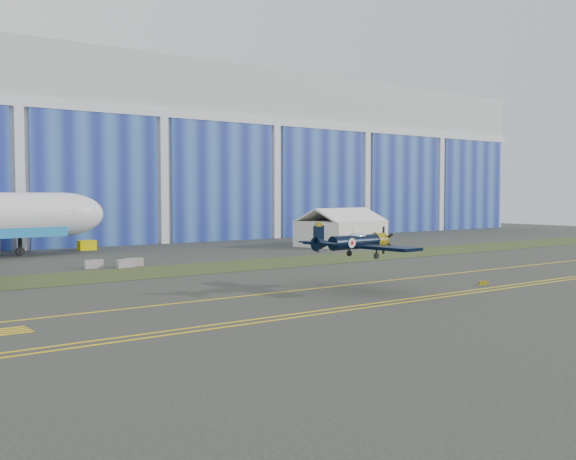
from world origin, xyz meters
TOP-DOWN VIEW (x-y plane):
  - ground at (0.00, 0.00)m, footprint 260.00×260.00m
  - grass_median at (0.00, 14.00)m, footprint 260.00×10.00m
  - taxiway_centreline at (0.00, -5.00)m, footprint 200.00×0.20m
  - edge_line_near at (0.00, -14.50)m, footprint 80.00×0.20m
  - edge_line_far at (0.00, -13.50)m, footprint 80.00×0.20m
  - guard_board_right at (22.00, -12.00)m, footprint 1.20×0.15m
  - warbird at (10.66, -7.93)m, footprint 10.20×12.01m
  - tent at (41.47, 28.81)m, footprint 13.93×11.28m
  - tug at (7.52, 44.14)m, footprint 2.39×1.52m
  - gse_box at (51.46, 42.46)m, footprint 3.34×2.04m
  - barrier_a at (-0.23, 20.97)m, footprint 2.01×0.63m
  - barrier_b at (2.72, 19.47)m, footprint 2.06×0.87m
  - barrier_c at (3.99, 20.17)m, footprint 2.06×0.87m

SIDE VIEW (x-z plane):
  - ground at x=0.00m, z-range 0.00..0.00m
  - taxiway_centreline at x=0.00m, z-range 0.00..0.02m
  - edge_line_near at x=0.00m, z-range 0.00..0.02m
  - edge_line_far at x=0.00m, z-range 0.00..0.02m
  - grass_median at x=0.00m, z-range 0.01..0.03m
  - guard_board_right at x=22.00m, z-range 0.00..0.35m
  - barrier_a at x=-0.23m, z-range 0.00..0.90m
  - barrier_b at x=2.72m, z-range 0.00..0.90m
  - barrier_c at x=3.99m, z-range 0.00..0.90m
  - tug at x=7.52m, z-range 0.00..1.38m
  - gse_box at x=51.46m, z-range 0.00..1.90m
  - tent at x=41.47m, z-range 0.00..5.78m
  - warbird at x=10.66m, z-range 2.28..5.65m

